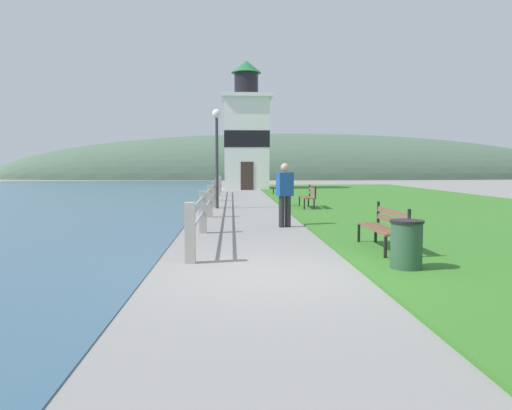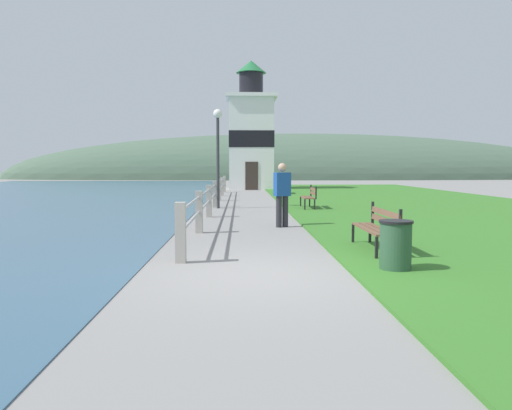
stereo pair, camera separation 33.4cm
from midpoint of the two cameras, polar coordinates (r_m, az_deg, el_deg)
ground_plane at (r=7.92m, az=0.53°, el=-7.94°), size 160.00×160.00×0.00m
grass_verge at (r=23.62m, az=16.73°, el=0.23°), size 12.00×43.41×0.06m
seawall_railing at (r=20.57m, az=-5.31°, el=1.43°), size 0.18×23.78×1.07m
park_bench_near at (r=10.14m, az=13.60°, el=-2.24°), size 0.48×1.94×0.94m
park_bench_midway at (r=19.75m, az=5.57°, el=1.07°), size 0.51×1.68×0.94m
park_bench_far at (r=29.95m, az=2.21°, el=2.25°), size 0.60×1.82×0.94m
lighthouse at (r=37.03m, az=-1.37°, el=7.97°), size 3.66×3.66×9.36m
person_strolling at (r=13.88m, az=2.63°, el=1.43°), size 0.49×0.38×1.78m
trash_bin at (r=8.34m, az=15.71°, el=-4.53°), size 0.54×0.54×0.84m
lamp_post at (r=20.11m, az=-4.98°, el=7.41°), size 0.36×0.36×3.96m
distant_hillside at (r=67.22m, az=4.41°, el=3.02°), size 80.00×16.00×12.00m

